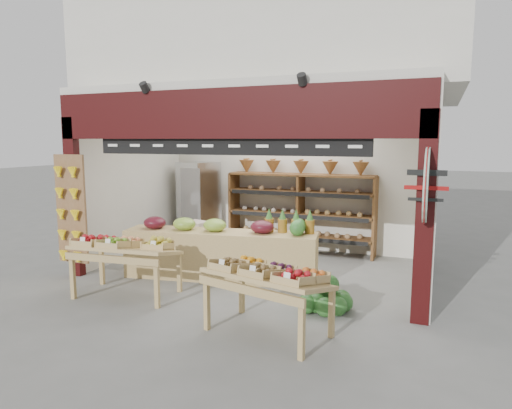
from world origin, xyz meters
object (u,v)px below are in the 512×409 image
object	(u,v)px
cardboard_stack	(206,245)
display_table_left	(121,247)
back_shelving	(301,196)
watermelon_pile	(326,298)
mid_counter	(220,252)
display_table_right	(268,274)
refrigerator	(199,203)

from	to	relation	value
cardboard_stack	display_table_left	bearing A→B (deg)	-94.28
back_shelving	watermelon_pile	size ratio (longest dim) A/B	4.33
cardboard_stack	mid_counter	size ratio (longest dim) A/B	0.34
display_table_left	watermelon_pile	world-z (taller)	display_table_left
display_table_left	display_table_right	distance (m)	2.55
refrigerator	cardboard_stack	bearing A→B (deg)	-38.39
refrigerator	cardboard_stack	distance (m)	1.51
display_table_left	watermelon_pile	size ratio (longest dim) A/B	2.21
refrigerator	watermelon_pile	bearing A→B (deg)	-22.01
mid_counter	refrigerator	bearing A→B (deg)	126.25
mid_counter	watermelon_pile	size ratio (longest dim) A/B	4.64
back_shelving	watermelon_pile	world-z (taller)	back_shelving
mid_counter	display_table_right	size ratio (longest dim) A/B	2.04
back_shelving	cardboard_stack	distance (m)	2.16
refrigerator	watermelon_pile	distance (m)	4.67
back_shelving	display_table_right	xyz separation A→B (m)	(0.79, -4.02, -0.43)
cardboard_stack	mid_counter	xyz separation A→B (m)	(0.82, -1.03, 0.18)
back_shelving	mid_counter	distance (m)	2.48
mid_counter	cardboard_stack	bearing A→B (deg)	128.63
watermelon_pile	back_shelving	bearing A→B (deg)	112.45
refrigerator	cardboard_stack	size ratio (longest dim) A/B	1.63
display_table_left	display_table_right	size ratio (longest dim) A/B	0.97
mid_counter	display_table_left	distance (m)	1.63
display_table_left	cardboard_stack	bearing A→B (deg)	85.72
back_shelving	cardboard_stack	xyz separation A→B (m)	(-1.53, -1.23, -0.90)
back_shelving	display_table_right	bearing A→B (deg)	-78.82
refrigerator	mid_counter	size ratio (longest dim) A/B	0.56
display_table_right	refrigerator	bearing A→B (deg)	128.25
display_table_right	watermelon_pile	bearing A→B (deg)	64.26
display_table_left	display_table_right	world-z (taller)	display_table_left
refrigerator	watermelon_pile	size ratio (longest dim) A/B	2.59
back_shelving	display_table_right	size ratio (longest dim) A/B	1.90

